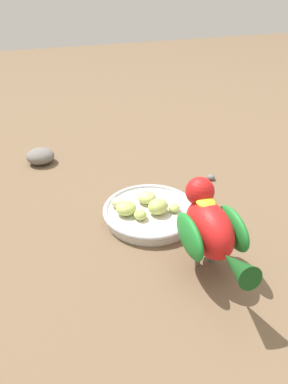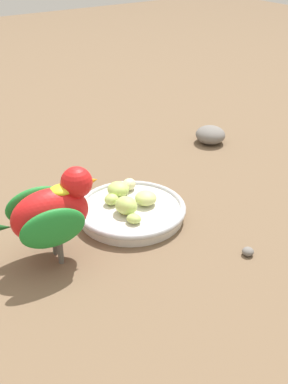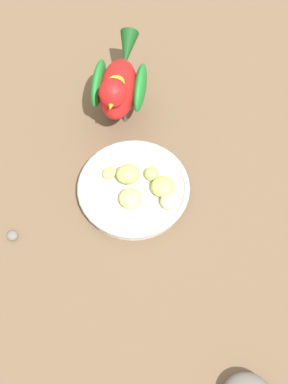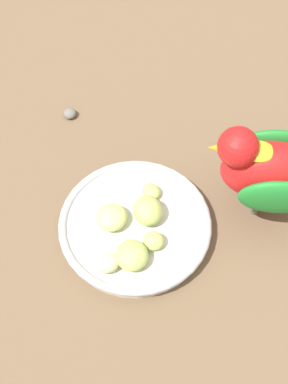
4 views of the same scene
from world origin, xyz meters
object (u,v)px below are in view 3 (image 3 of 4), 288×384
Objects in this scene: apple_piece_0 at (128,174)px; apple_piece_3 at (152,173)px; apple_piece_1 at (110,171)px; apple_piece_5 at (163,187)px; apple_piece_4 at (168,202)px; parrot at (119,86)px; apple_piece_2 at (131,198)px; pebble_0 at (12,235)px; feeding_bowl at (134,189)px.

apple_piece_0 is 1.60× the size of apple_piece_3.
apple_piece_5 is (0.03, 0.09, 0.01)m from apple_piece_1.
parrot reaches higher than apple_piece_4.
apple_piece_0 reaches higher than apple_piece_2.
apple_piece_2 is at bearing -93.92° from apple_piece_4.
apple_piece_2 is (0.05, 0.04, 0.00)m from apple_piece_1.
apple_piece_1 is at bearing -120.09° from apple_piece_4.
pebble_0 is (0.08, -0.24, -0.03)m from apple_piece_5.
parrot is at bearing -168.86° from feeding_bowl.
apple_piece_5 is 2.15× the size of pebble_0.
apple_piece_3 is (-0.05, 0.03, -0.00)m from apple_piece_2.
feeding_bowl is at bearing -95.29° from apple_piece_5.
apple_piece_3 is at bearing 116.98° from pebble_0.
apple_piece_0 is at bearing 120.07° from pebble_0.
pebble_0 is at bearing -71.91° from apple_piece_2.
feeding_bowl is 0.04m from apple_piece_3.
parrot reaches higher than feeding_bowl.
apple_piece_4 is 0.03m from apple_piece_5.
apple_piece_0 is at bearing -125.93° from apple_piece_4.
apple_piece_5 is at bearing 72.01° from apple_piece_1.
apple_piece_1 is at bearing 1.66° from parrot.
apple_piece_1 is at bearing 127.34° from pebble_0.
apple_piece_3 is (0.00, 0.07, 0.00)m from apple_piece_1.
apple_piece_0 is (-0.02, -0.01, 0.02)m from feeding_bowl.
feeding_bowl is 4.71× the size of apple_piece_0.
apple_piece_4 is 0.13× the size of parrot.
apple_piece_0 is 0.19× the size of parrot.
apple_piece_0 is 1.63× the size of apple_piece_1.
apple_piece_2 reaches higher than apple_piece_3.
apple_piece_4 is 0.25m from pebble_0.
apple_piece_5 is at bearing 109.49° from pebble_0.
apple_piece_0 is 0.04m from apple_piece_3.
apple_piece_5 is (0.03, 0.02, 0.00)m from apple_piece_3.
pebble_0 is (0.06, -0.19, -0.02)m from apple_piece_2.
apple_piece_3 is (-0.01, 0.04, -0.01)m from apple_piece_0.
apple_piece_3 is 0.25m from pebble_0.
apple_piece_3 reaches higher than apple_piece_1.
feeding_bowl is 10.26× the size of pebble_0.
apple_piece_3 is at bearing 29.09° from parrot.
feeding_bowl is 0.03m from apple_piece_2.
pebble_0 is at bearing -52.66° from apple_piece_1.
feeding_bowl is 7.55× the size of apple_piece_3.
feeding_bowl is 4.76× the size of apple_piece_5.
apple_piece_5 reaches higher than pebble_0.
apple_piece_0 reaches higher than pebble_0.
apple_piece_5 is at bearing 114.38° from apple_piece_2.
apple_piece_1 is 0.64× the size of apple_piece_2.
feeding_bowl is at bearing 115.08° from pebble_0.
apple_piece_2 reaches higher than apple_piece_4.
apple_piece_4 is (0.05, 0.07, -0.00)m from apple_piece_0.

